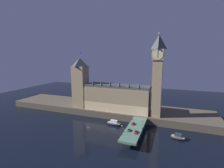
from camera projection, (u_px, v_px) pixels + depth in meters
name	position (u px, v px, depth m)	size (l,w,h in m)	color
ground_plane	(88.00, 125.00, 143.40)	(400.00, 400.00, 0.00)	black
embankment	(105.00, 108.00, 178.92)	(220.00, 42.00, 6.49)	brown
parliament_hall	(117.00, 97.00, 162.67)	(64.16, 20.49, 30.73)	tan
clock_tower	(158.00, 74.00, 140.65)	(10.11, 10.22, 72.97)	tan
victoria_tower	(80.00, 82.00, 172.64)	(13.92, 13.92, 58.08)	tan
bridge	(135.00, 130.00, 123.27)	(11.85, 46.00, 6.28)	slate
car_northbound_lead	(133.00, 124.00, 128.73)	(2.05, 4.67, 1.37)	red
car_northbound_trail	(129.00, 130.00, 117.13)	(1.92, 4.07, 1.37)	#235633
car_southbound_lead	(136.00, 132.00, 114.31)	(1.99, 4.48, 1.42)	red
pedestrian_near_rail	(124.00, 132.00, 114.38)	(0.38, 0.38, 1.66)	black
pedestrian_far_rail	(132.00, 119.00, 137.56)	(0.38, 0.38, 1.83)	black
street_lamp_near	(122.00, 129.00, 110.55)	(1.34, 0.60, 7.06)	#2D3333
street_lamp_mid	(142.00, 123.00, 120.26)	(1.34, 0.60, 7.21)	#2D3333
boat_upstream	(114.00, 123.00, 142.39)	(13.92, 5.41, 4.54)	#28282D
boat_downstream	(178.00, 137.00, 117.60)	(10.88, 6.07, 4.45)	#28282D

